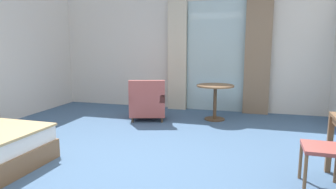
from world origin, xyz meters
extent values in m
cube|color=#426084|center=(0.00, 0.00, -0.05)|extent=(6.94, 7.79, 0.10)
cube|color=silver|center=(0.00, 3.63, 1.43)|extent=(6.54, 0.12, 2.87)
cube|color=silver|center=(0.72, 3.55, 1.26)|extent=(1.38, 0.02, 2.52)
cube|color=beige|center=(-0.18, 3.45, 1.27)|extent=(0.44, 0.10, 2.53)
cube|color=#897056|center=(1.63, 3.45, 1.27)|extent=(0.56, 0.10, 2.53)
cube|color=brown|center=(2.48, 0.41, 0.36)|extent=(0.06, 0.06, 0.71)
cube|color=#9E4C47|center=(2.30, -0.07, 0.45)|extent=(0.42, 0.44, 0.04)
cylinder|color=brown|center=(2.13, 0.13, 0.21)|extent=(0.04, 0.04, 0.43)
cylinder|color=brown|center=(2.12, -0.27, 0.21)|extent=(0.04, 0.04, 0.43)
cylinder|color=brown|center=(2.49, 0.12, 0.21)|extent=(0.04, 0.04, 0.43)
cube|color=#9E4C47|center=(-0.53, 2.32, 0.25)|extent=(0.89, 0.88, 0.30)
cube|color=#9E4C47|center=(-0.44, 2.04, 0.62)|extent=(0.72, 0.32, 0.44)
cube|color=#9E4C47|center=(-0.23, 2.41, 0.48)|extent=(0.30, 0.70, 0.16)
cube|color=#9E4C47|center=(-0.82, 2.23, 0.48)|extent=(0.30, 0.70, 0.16)
cylinder|color=#4C3D2D|center=(-0.33, 2.69, 0.05)|extent=(0.04, 0.04, 0.10)
cylinder|color=#4C3D2D|center=(-0.89, 2.52, 0.05)|extent=(0.04, 0.04, 0.10)
cylinder|color=#4C3D2D|center=(-0.16, 2.13, 0.05)|extent=(0.04, 0.04, 0.10)
cylinder|color=#4C3D2D|center=(-0.72, 1.96, 0.05)|extent=(0.04, 0.04, 0.10)
cylinder|color=brown|center=(0.83, 2.65, 0.71)|extent=(0.76, 0.76, 0.03)
cylinder|color=brown|center=(0.83, 2.65, 0.35)|extent=(0.07, 0.07, 0.69)
cylinder|color=brown|center=(0.83, 2.65, 0.01)|extent=(0.42, 0.42, 0.02)
camera|label=1|loc=(1.56, -3.44, 1.53)|focal=32.08mm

